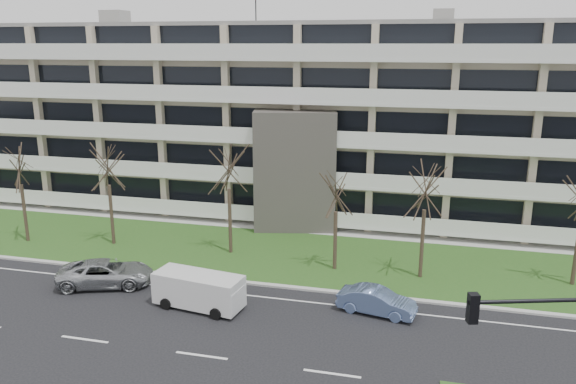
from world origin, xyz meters
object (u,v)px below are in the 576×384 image
(blue_sedan, at_px, (377,301))
(traffic_signal, at_px, (565,349))
(white_van, at_px, (200,288))
(silver_pickup, at_px, (106,273))

(blue_sedan, bearing_deg, traffic_signal, -131.97)
(blue_sedan, bearing_deg, white_van, 110.73)
(silver_pickup, xyz_separation_m, blue_sedan, (15.70, 0.26, -0.08))
(white_van, height_order, traffic_signal, traffic_signal)
(silver_pickup, distance_m, white_van, 6.60)
(silver_pickup, bearing_deg, traffic_signal, -129.92)
(blue_sedan, height_order, traffic_signal, traffic_signal)
(silver_pickup, height_order, traffic_signal, traffic_signal)
(blue_sedan, height_order, white_van, white_van)
(silver_pickup, height_order, blue_sedan, silver_pickup)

